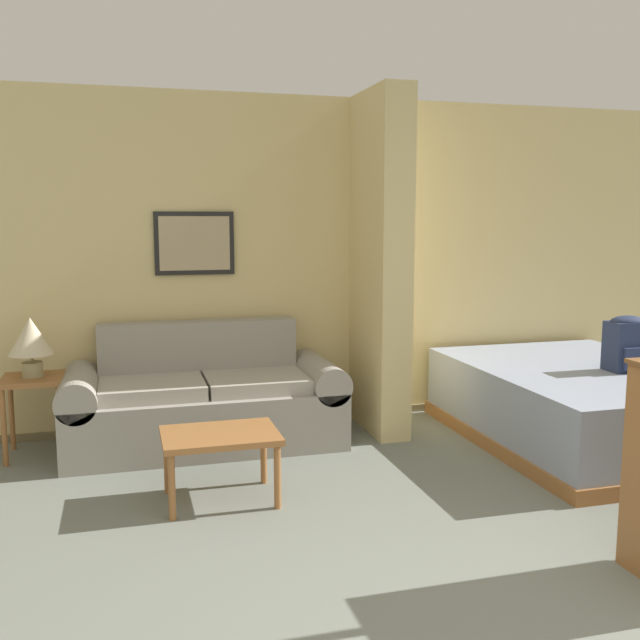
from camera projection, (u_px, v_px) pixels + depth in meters
wall_back at (321, 262)px, 5.81m from camera, size 7.45×0.16×2.60m
wall_partition_pillar at (380, 264)px, 5.47m from camera, size 0.24×0.78×2.60m
couch at (204, 402)px, 5.21m from camera, size 2.00×0.84×0.88m
coffee_table at (220, 441)px, 4.16m from camera, size 0.67×0.49×0.41m
side_table at (34, 391)px, 4.94m from camera, size 0.42×0.42×0.56m
table_lamp at (31, 339)px, 4.89m from camera, size 0.30×0.30×0.42m
bed at (583, 403)px, 5.30m from camera, size 1.62×2.13×0.56m
backpack at (627, 342)px, 5.10m from camera, size 0.27×0.22×0.40m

